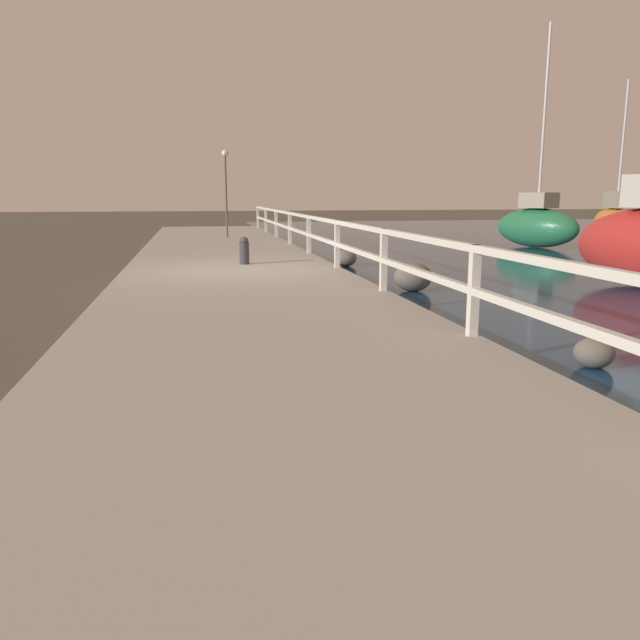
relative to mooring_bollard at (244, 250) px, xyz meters
name	(u,v)px	position (x,y,z in m)	size (l,w,h in m)	color
ground_plane	(235,286)	(-0.29, -1.08, -0.62)	(120.00, 120.00, 0.00)	#4C473D
dock_walkway	(235,278)	(-0.29, -1.08, -0.46)	(4.43, 36.00, 0.32)	#9E998E
railing	(337,235)	(1.83, -1.08, 0.37)	(0.10, 32.50, 0.98)	silver
boulder_downstream	(346,258)	(2.74, 1.90, -0.41)	(0.56, 0.51, 0.42)	#666056
boulder_water_edge	(594,353)	(3.06, -7.93, -0.46)	(0.44, 0.39, 0.33)	#666056
boulder_near_dock	(413,277)	(3.00, -2.44, -0.35)	(0.73, 0.66, 0.55)	#666056
mooring_bollard	(244,250)	(0.00, 0.00, 0.00)	(0.21, 0.21, 0.60)	#333338
dock_lamp	(226,177)	(0.10, 8.81, 1.80)	(0.23, 0.23, 3.01)	#514C47
sailboat_orange	(616,220)	(16.57, 10.16, 0.14)	(2.97, 5.88, 6.42)	orange
sailboat_green	(537,225)	(10.67, 6.34, 0.17)	(2.46, 3.42, 7.36)	#236B42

